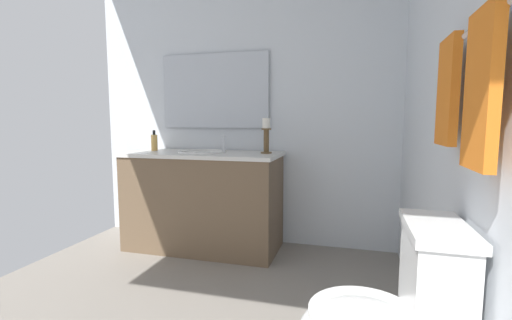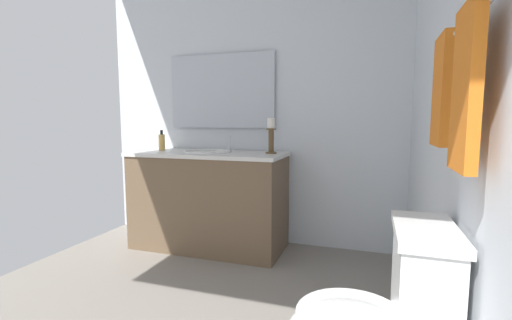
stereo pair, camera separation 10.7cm
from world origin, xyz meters
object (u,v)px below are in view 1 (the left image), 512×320
Objects in this scene: mirror at (214,91)px; towel_center at (482,90)px; soap_bottle at (154,142)px; towel_near_vanity at (448,92)px; vanity_cabinet at (203,200)px; sink_basin at (203,157)px; towel_bar at (473,30)px; candle_holder_tall at (266,135)px.

towel_center is (1.90, 1.53, -0.18)m from mirror.
soap_bottle is 0.47× the size of towel_near_vanity.
vanity_cabinet is 2.36m from towel_center.
towel_bar reaches higher than sink_basin.
vanity_cabinet is 0.98m from mirror.
candle_holder_tall is at bearing -145.83° from towel_bar.
candle_holder_tall is (-0.06, 0.53, 0.56)m from vanity_cabinet.
sink_basin is at bearing 0.20° from mirror.
vanity_cabinet is 3.05× the size of towel_center.
sink_basin is at bearing -83.93° from candle_holder_tall.
vanity_cabinet is 3.25× the size of sink_basin.
towel_bar reaches higher than soap_bottle.
mirror is 0.70m from soap_bottle.
vanity_cabinet is at bearing -83.94° from candle_holder_tall.
mirror is 5.54× the size of soap_bottle.
mirror reaches higher than candle_holder_tall.
sink_basin is 0.57m from candle_holder_tall.
towel_near_vanity reaches higher than sink_basin.
towel_bar is at bearing 47.07° from sink_basin.
soap_bottle is at bearing -89.70° from candle_holder_tall.
towel_center is at bearing -5.79° from towel_bar.
candle_holder_tall is (-0.06, 0.53, 0.19)m from sink_basin.
soap_bottle is 2.57m from towel_bar.
towel_near_vanity is at bearing 50.46° from sink_basin.
sink_basin reaches higher than vanity_cabinet.
candle_holder_tall is 1.58× the size of soap_bottle.
vanity_cabinet is 2.32m from towel_bar.
soap_bottle reaches higher than vanity_cabinet.
candle_holder_tall is 0.74× the size of towel_near_vanity.
vanity_cabinet is 2.13m from towel_near_vanity.
towel_center is (1.62, 1.53, 0.75)m from vanity_cabinet.
candle_holder_tall is at bearing -142.89° from towel_near_vanity.
mirror is 1.41× the size of towel_bar.
sink_basin is 2.20m from towel_bar.
towel_center reaches higher than sink_basin.
towel_near_vanity is (1.27, 1.53, 0.40)m from sink_basin.
candle_holder_tall is at bearing -149.19° from towel_center.
mirror is at bearing 115.29° from soap_bottle.
sink_basin is 0.63m from mirror.
towel_bar is (1.49, 2.04, 0.46)m from soap_bottle.
vanity_cabinet is 4.60× the size of candle_holder_tall.
vanity_cabinet is 1.84× the size of towel_bar.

